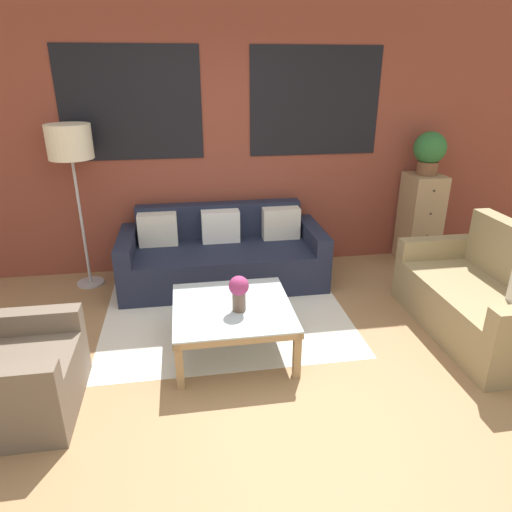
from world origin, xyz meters
The scene contains 11 objects.
ground_plane centered at (0.00, 0.00, 0.00)m, with size 16.00×16.00×0.00m, color #9E754C.
wall_back_brick centered at (0.00, 2.44, 1.41)m, with size 8.40×0.09×2.80m.
rug centered at (-0.16, 1.22, 0.00)m, with size 2.22×1.79×0.00m.
couch_dark centered at (-0.12, 1.95, 0.28)m, with size 2.10×0.88×0.78m.
settee_vintage centered at (1.99, 0.56, 0.31)m, with size 0.80×1.53×0.92m.
armchair_corner centered at (-1.70, 0.16, 0.28)m, with size 0.80×0.83×0.84m.
coffee_table centered at (-0.16, 0.64, 0.35)m, with size 0.93×0.93×0.40m.
floor_lamp centered at (-1.52, 2.10, 1.44)m, with size 0.42×0.42×1.65m.
drawer_cabinet centered at (2.19, 2.15, 0.52)m, with size 0.38×0.43×1.03m.
potted_plant centered at (2.19, 2.15, 1.30)m, with size 0.35×0.35×0.47m.
flower_vase centered at (-0.11, 0.56, 0.57)m, with size 0.15×0.15×0.29m.
Camera 1 is at (-0.47, -2.51, 2.13)m, focal length 32.00 mm.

